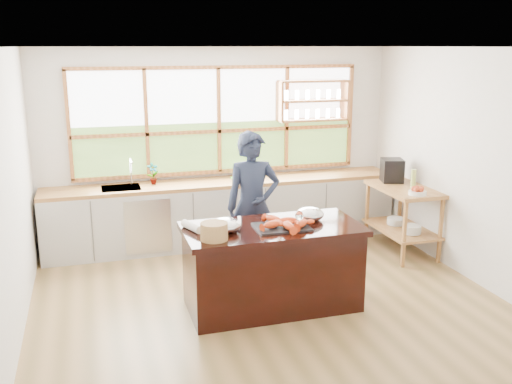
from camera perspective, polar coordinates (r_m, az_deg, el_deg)
name	(u,v)px	position (r m, az deg, el deg)	size (l,w,h in m)	color
ground_plane	(266,298)	(6.42, 1.03, -10.59)	(5.00, 5.00, 0.00)	olive
room_shell	(255,134)	(6.38, -0.08, 5.77)	(5.02, 4.52, 2.71)	silver
back_counter	(224,212)	(8.00, -3.26, -1.98)	(4.90, 0.63, 0.90)	#AAA6A1
right_shelf_unit	(403,209)	(7.84, 14.50, -1.65)	(0.62, 1.10, 0.90)	#AC7F42
island	(272,267)	(6.06, 1.63, -7.46)	(1.85, 0.90, 0.90)	black
cook	(253,206)	(6.69, -0.33, -1.43)	(0.64, 0.42, 1.77)	#1A2135
potted_plant	(153,174)	(7.76, -10.28, 1.81)	(0.16, 0.11, 0.30)	slate
cutting_board	(247,179)	(7.97, -0.95, 1.34)	(0.40, 0.30, 0.01)	#61CF38
espresso_machine	(392,170)	(8.01, 13.45, 2.12)	(0.28, 0.30, 0.32)	black
wine_bottle	(413,179)	(7.66, 15.46, 1.23)	(0.07, 0.07, 0.26)	#9CAF4F
fruit_bowl	(418,191)	(7.40, 15.86, 0.06)	(0.22, 0.22, 0.11)	silver
slate_board	(282,227)	(5.86, 2.59, -3.50)	(0.55, 0.40, 0.02)	black
lobster_pile	(285,223)	(5.83, 2.90, -3.11)	(0.52, 0.48, 0.08)	#EA451E
mixing_bowl_left	(226,225)	(5.73, -3.06, -3.35)	(0.31, 0.31, 0.15)	silver
mixing_bowl_right	(310,214)	(6.13, 5.42, -2.23)	(0.30, 0.30, 0.14)	silver
wine_glass	(299,216)	(5.70, 4.33, -2.44)	(0.08, 0.08, 0.22)	white
wicker_basket	(214,231)	(5.49, -4.21, -3.94)	(0.27, 0.27, 0.17)	#A37244
parchment_roll	(192,227)	(5.80, -6.44, -3.46)	(0.08, 0.08, 0.30)	silver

